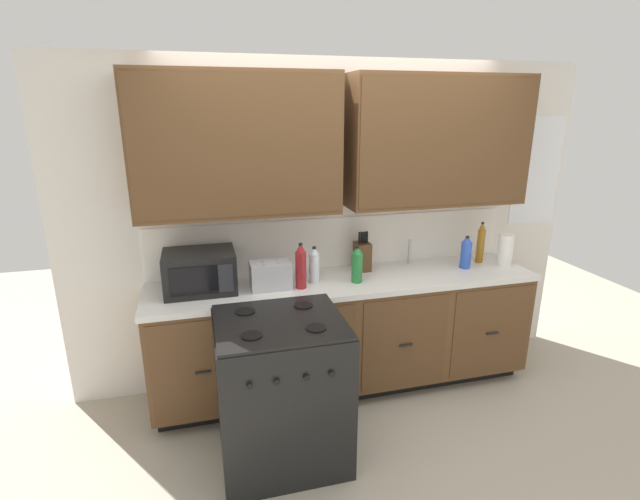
# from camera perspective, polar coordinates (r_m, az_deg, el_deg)

# --- Properties ---
(ground_plane) EXTENTS (8.00, 8.00, 0.00)m
(ground_plane) POSITION_cam_1_polar(r_m,az_deg,el_deg) (3.64, 4.55, -18.70)
(ground_plane) COLOR #B2A893
(wall_unit) EXTENTS (4.06, 0.40, 2.47)m
(wall_unit) POSITION_cam_1_polar(r_m,az_deg,el_deg) (3.46, 2.50, 9.14)
(wall_unit) COLOR white
(wall_unit) RESTS_ON ground_plane
(counter_run) EXTENTS (2.89, 0.64, 0.91)m
(counter_run) POSITION_cam_1_polar(r_m,az_deg,el_deg) (3.64, 3.19, -10.08)
(counter_run) COLOR black
(counter_run) RESTS_ON ground_plane
(stove_range) EXTENTS (0.76, 0.68, 0.95)m
(stove_range) POSITION_cam_1_polar(r_m,az_deg,el_deg) (2.98, -4.75, -16.72)
(stove_range) COLOR black
(stove_range) RESTS_ON ground_plane
(microwave) EXTENTS (0.48, 0.37, 0.28)m
(microwave) POSITION_cam_1_polar(r_m,az_deg,el_deg) (3.30, -14.48, -2.55)
(microwave) COLOR black
(microwave) RESTS_ON counter_run
(toaster) EXTENTS (0.28, 0.18, 0.19)m
(toaster) POSITION_cam_1_polar(r_m,az_deg,el_deg) (3.27, -6.08, -3.08)
(toaster) COLOR #B7B7BC
(toaster) RESTS_ON counter_run
(knife_block) EXTENTS (0.11, 0.14, 0.31)m
(knife_block) POSITION_cam_1_polar(r_m,az_deg,el_deg) (3.63, 5.18, -0.71)
(knife_block) COLOR #52361E
(knife_block) RESTS_ON counter_run
(sink_faucet) EXTENTS (0.02, 0.02, 0.20)m
(sink_faucet) POSITION_cam_1_polar(r_m,az_deg,el_deg) (3.83, 10.89, -0.22)
(sink_faucet) COLOR #B2B5BA
(sink_faucet) RESTS_ON counter_run
(paper_towel_roll) EXTENTS (0.12, 0.12, 0.26)m
(paper_towel_roll) POSITION_cam_1_polar(r_m,az_deg,el_deg) (3.99, 21.71, -0.02)
(paper_towel_roll) COLOR white
(paper_towel_roll) RESTS_ON counter_run
(bottle_red) EXTENTS (0.08, 0.08, 0.33)m
(bottle_red) POSITION_cam_1_polar(r_m,az_deg,el_deg) (3.24, -2.37, -2.01)
(bottle_red) COLOR maroon
(bottle_red) RESTS_ON counter_run
(bottle_clear) EXTENTS (0.07, 0.07, 0.27)m
(bottle_clear) POSITION_cam_1_polar(r_m,az_deg,el_deg) (3.35, -0.71, -1.86)
(bottle_clear) COLOR silver
(bottle_clear) RESTS_ON counter_run
(bottle_blue) EXTENTS (0.08, 0.08, 0.26)m
(bottle_blue) POSITION_cam_1_polar(r_m,az_deg,el_deg) (3.83, 17.43, -0.29)
(bottle_blue) COLOR blue
(bottle_blue) RESTS_ON counter_run
(bottle_green) EXTENTS (0.08, 0.08, 0.27)m
(bottle_green) POSITION_cam_1_polar(r_m,az_deg,el_deg) (3.37, 4.57, -1.79)
(bottle_green) COLOR #237A38
(bottle_green) RESTS_ON counter_run
(bottle_amber) EXTENTS (0.06, 0.06, 0.34)m
(bottle_amber) POSITION_cam_1_polar(r_m,az_deg,el_deg) (4.00, 19.06, 0.84)
(bottle_amber) COLOR #9E6619
(bottle_amber) RESTS_ON counter_run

